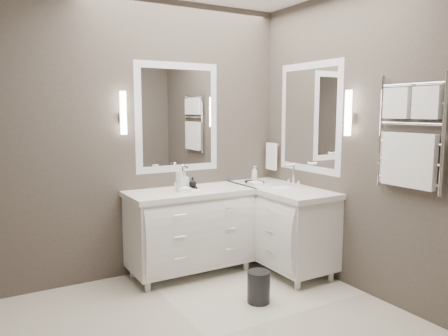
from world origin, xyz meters
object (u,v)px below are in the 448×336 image
towel_ladder (410,141)px  waste_bin (259,287)px  vanity_right (281,222)px  vanity_back (190,226)px

towel_ladder → waste_bin: size_ratio=3.31×
vanity_right → towel_ladder: size_ratio=1.38×
vanity_back → vanity_right: 0.93m
waste_bin → vanity_right: bearing=40.7°
waste_bin → vanity_back: bearing=102.9°
vanity_back → waste_bin: 0.99m
towel_ladder → waste_bin: (-0.89, 0.73, -1.26)m
towel_ladder → vanity_right: bearing=99.8°
vanity_back → towel_ladder: bearing=-55.9°
vanity_right → waste_bin: bearing=-139.3°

